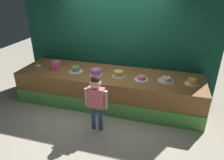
{
  "coord_description": "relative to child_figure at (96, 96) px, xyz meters",
  "views": [
    {
      "loc": [
        1.27,
        -3.6,
        2.66
      ],
      "look_at": [
        0.15,
        0.35,
        0.72
      ],
      "focal_mm": 32.82,
      "sensor_mm": 36.0,
      "label": 1
    }
  ],
  "objects": [
    {
      "name": "ground_plane",
      "position": [
        -0.08,
        0.48,
        -0.76
      ],
      "size": [
        12.0,
        12.0,
        0.0
      ],
      "primitive_type": "plane",
      "color": "#BCB29E"
    },
    {
      "name": "cake_center_left",
      "position": [
        0.18,
        0.98,
        0.06
      ],
      "size": [
        0.31,
        0.31,
        0.16
      ],
      "color": "silver",
      "rests_on": "stage_platform"
    },
    {
      "name": "donut",
      "position": [
        -1.9,
        1.0,
        0.02
      ],
      "size": [
        0.14,
        0.14,
        0.03
      ],
      "primitive_type": "torus",
      "color": "beige",
      "rests_on": "stage_platform"
    },
    {
      "name": "stage_platform",
      "position": [
        -0.08,
        1.05,
        -0.38
      ],
      "size": [
        4.3,
        1.18,
        0.76
      ],
      "color": "brown",
      "rests_on": "ground_plane"
    },
    {
      "name": "cake_left",
      "position": [
        -0.34,
        0.94,
        0.07
      ],
      "size": [
        0.29,
        0.29,
        0.16
      ],
      "color": "white",
      "rests_on": "stage_platform"
    },
    {
      "name": "cake_far_left",
      "position": [
        -0.86,
        0.97,
        0.06
      ],
      "size": [
        0.33,
        0.33,
        0.13
      ],
      "color": "silver",
      "rests_on": "stage_platform"
    },
    {
      "name": "pink_box",
      "position": [
        -1.38,
        0.99,
        0.11
      ],
      "size": [
        0.22,
        0.22,
        0.2
      ],
      "primitive_type": "cube",
      "rotation": [
        0.0,
        0.0,
        0.23
      ],
      "color": "#F1559A",
      "rests_on": "stage_platform"
    },
    {
      "name": "cake_right",
      "position": [
        1.23,
        1.02,
        0.04
      ],
      "size": [
        0.36,
        0.36,
        0.12
      ],
      "color": "silver",
      "rests_on": "stage_platform"
    },
    {
      "name": "cake_center_right",
      "position": [
        0.71,
        0.94,
        0.04
      ],
      "size": [
        0.31,
        0.31,
        0.12
      ],
      "color": "white",
      "rests_on": "stage_platform"
    },
    {
      "name": "cake_far_right",
      "position": [
        1.75,
        1.01,
        0.06
      ],
      "size": [
        0.29,
        0.29,
        0.17
      ],
      "color": "white",
      "rests_on": "stage_platform"
    },
    {
      "name": "child_figure",
      "position": [
        0.0,
        0.0,
        0.0
      ],
      "size": [
        0.45,
        0.21,
        1.17
      ],
      "color": "#3F4C8C",
      "rests_on": "ground_plane"
    },
    {
      "name": "curtain_backdrop",
      "position": [
        -0.08,
        1.74,
        0.7
      ],
      "size": [
        4.9,
        0.08,
        2.92
      ],
      "primitive_type": "cube",
      "color": "#144C38",
      "rests_on": "ground_plane"
    }
  ]
}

